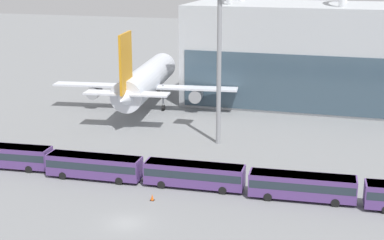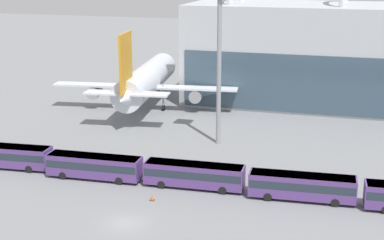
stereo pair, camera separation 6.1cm
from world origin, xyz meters
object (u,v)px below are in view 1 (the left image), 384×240
object	(u,v)px
shuttle_bus_1	(6,155)
traffic_cone_0	(152,197)
floodlight_mast	(219,39)
shuttle_bus_3	(194,174)
airliner_at_gate_near	(146,80)
shuttle_bus_4	(302,185)
shuttle_bus_2	(94,165)

from	to	relation	value
shuttle_bus_1	traffic_cone_0	world-z (taller)	shuttle_bus_1
shuttle_bus_1	floodlight_mast	distance (m)	34.58
shuttle_bus_3	floodlight_mast	distance (m)	23.65
airliner_at_gate_near	shuttle_bus_4	bearing A→B (deg)	-144.94
traffic_cone_0	floodlight_mast	bearing A→B (deg)	85.05
floodlight_mast	traffic_cone_0	world-z (taller)	floodlight_mast
shuttle_bus_3	floodlight_mast	world-z (taller)	floodlight_mast
shuttle_bus_1	shuttle_bus_2	size ratio (longest dim) A/B	1.01
shuttle_bus_3	traffic_cone_0	size ratio (longest dim) A/B	16.34
floodlight_mast	traffic_cone_0	size ratio (longest dim) A/B	31.81
shuttle_bus_1	shuttle_bus_3	xyz separation A→B (m)	(26.67, 0.22, 0.00)
shuttle_bus_4	floodlight_mast	distance (m)	27.98
shuttle_bus_1	traffic_cone_0	size ratio (longest dim) A/B	16.44
shuttle_bus_1	shuttle_bus_2	xyz separation A→B (m)	(13.33, -0.42, 0.00)
shuttle_bus_2	shuttle_bus_3	distance (m)	13.35
shuttle_bus_2	shuttle_bus_3	size ratio (longest dim) A/B	1.00
shuttle_bus_4	traffic_cone_0	world-z (taller)	shuttle_bus_4
shuttle_bus_1	shuttle_bus_4	xyz separation A→B (m)	(40.00, 0.13, 0.00)
shuttle_bus_4	floodlight_mast	xyz separation A→B (m)	(-14.90, 18.85, 14.32)
shuttle_bus_1	shuttle_bus_3	size ratio (longest dim) A/B	1.01
shuttle_bus_4	floodlight_mast	bearing A→B (deg)	124.71
airliner_at_gate_near	shuttle_bus_2	size ratio (longest dim) A/B	2.91
shuttle_bus_1	floodlight_mast	world-z (taller)	floodlight_mast
shuttle_bus_4	traffic_cone_0	xyz separation A→B (m)	(-16.99, -5.20, -1.46)
traffic_cone_0	shuttle_bus_4	bearing A→B (deg)	17.04
shuttle_bus_1	shuttle_bus_4	size ratio (longest dim) A/B	1.00
airliner_at_gate_near	shuttle_bus_1	bearing A→B (deg)	162.23
airliner_at_gate_near	shuttle_bus_4	size ratio (longest dim) A/B	2.90
shuttle_bus_2	shuttle_bus_4	world-z (taller)	same
airliner_at_gate_near	shuttle_bus_4	world-z (taller)	airliner_at_gate_near
shuttle_bus_1	shuttle_bus_2	bearing A→B (deg)	-6.46
airliner_at_gate_near	traffic_cone_0	size ratio (longest dim) A/B	47.64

